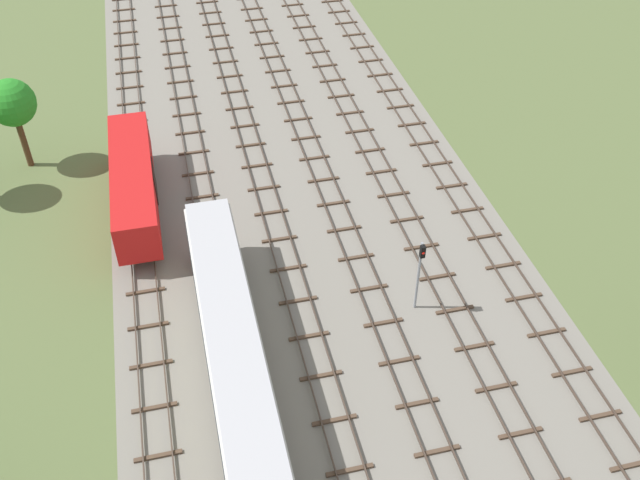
# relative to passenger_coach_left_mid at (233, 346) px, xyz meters

# --- Properties ---
(ground_plane) EXTENTS (480.00, 480.00, 0.00)m
(ground_plane) POSITION_rel_passenger_coach_left_mid_xyz_m (6.81, 14.49, -2.61)
(ground_plane) COLOR #5B6B3D
(ballast_bed) EXTENTS (26.71, 176.00, 0.01)m
(ballast_bed) POSITION_rel_passenger_coach_left_mid_xyz_m (6.81, 14.49, -2.61)
(ballast_bed) COLOR gray
(ballast_bed) RESTS_ON ground
(track_far_left) EXTENTS (2.40, 126.00, 0.29)m
(track_far_left) POSITION_rel_passenger_coach_left_mid_xyz_m (-4.54, 15.49, -2.48)
(track_far_left) COLOR #47382D
(track_far_left) RESTS_ON ground
(track_left) EXTENTS (2.40, 126.00, 0.29)m
(track_left) POSITION_rel_passenger_coach_left_mid_xyz_m (0.00, 15.49, -2.48)
(track_left) COLOR #47382D
(track_left) RESTS_ON ground
(track_centre_left) EXTENTS (2.40, 126.00, 0.29)m
(track_centre_left) POSITION_rel_passenger_coach_left_mid_xyz_m (4.54, 15.49, -2.48)
(track_centre_left) COLOR #47382D
(track_centre_left) RESTS_ON ground
(track_centre) EXTENTS (2.40, 126.00, 0.29)m
(track_centre) POSITION_rel_passenger_coach_left_mid_xyz_m (9.08, 15.49, -2.48)
(track_centre) COLOR #47382D
(track_centre) RESTS_ON ground
(track_centre_right) EXTENTS (2.40, 126.00, 0.29)m
(track_centre_right) POSITION_rel_passenger_coach_left_mid_xyz_m (13.62, 15.49, -2.48)
(track_centre_right) COLOR #47382D
(track_centre_right) RESTS_ON ground
(track_right) EXTENTS (2.40, 126.00, 0.29)m
(track_right) POSITION_rel_passenger_coach_left_mid_xyz_m (18.17, 15.49, -2.48)
(track_right) COLOR #47382D
(track_right) RESTS_ON ground
(passenger_coach_left_mid) EXTENTS (2.96, 22.00, 3.80)m
(passenger_coach_left_mid) POSITION_rel_passenger_coach_left_mid_xyz_m (0.00, 0.00, 0.00)
(passenger_coach_left_mid) COLOR beige
(passenger_coach_left_mid) RESTS_ON ground
(freight_boxcar_far_left_midfar) EXTENTS (2.87, 14.00, 3.60)m
(freight_boxcar_far_left_midfar) POSITION_rel_passenger_coach_left_mid_xyz_m (-4.54, 16.55, -0.16)
(freight_boxcar_far_left_midfar) COLOR red
(freight_boxcar_far_left_midfar) RESTS_ON ground
(signal_post_nearest) EXTENTS (0.28, 0.47, 5.16)m
(signal_post_nearest) POSITION_rel_passenger_coach_left_mid_xyz_m (11.35, 2.78, 0.68)
(signal_post_nearest) COLOR gray
(signal_post_nearest) RESTS_ON ground
(lineside_tree_4) EXTENTS (3.49, 3.49, 7.17)m
(lineside_tree_4) POSITION_rel_passenger_coach_left_mid_xyz_m (-12.41, 24.33, 2.74)
(lineside_tree_4) COLOR #4C331E
(lineside_tree_4) RESTS_ON ground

